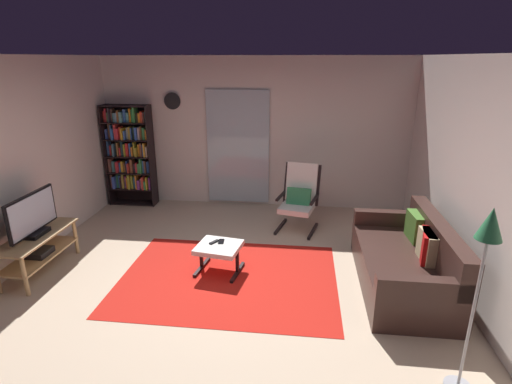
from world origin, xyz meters
name	(u,v)px	position (x,y,z in m)	size (l,w,h in m)	color
ground_plane	(225,288)	(0.00, 0.00, 0.00)	(7.02, 7.02, 0.00)	#CAB094
wall_back	(254,133)	(0.00, 2.90, 1.30)	(5.60, 0.06, 2.60)	silver
wall_right	(489,192)	(2.70, 0.00, 1.30)	(0.06, 6.00, 2.60)	silver
glass_door_panel	(238,148)	(-0.28, 2.83, 1.05)	(1.10, 0.01, 2.00)	silver
area_rug	(228,278)	(0.01, 0.23, 0.00)	(2.62, 1.96, 0.01)	red
tv_stand	(38,248)	(-2.36, 0.11, 0.33)	(0.44, 1.15, 0.50)	tan
television	(33,216)	(-2.35, 0.12, 0.75)	(0.20, 0.85, 0.53)	black
bookshelf_near_tv	(130,153)	(-2.21, 2.65, 0.95)	(0.83, 0.30, 1.79)	black
leather_sofa	(407,263)	(2.11, 0.32, 0.30)	(0.91, 1.88, 0.81)	#38231E
lounge_armchair	(299,196)	(0.83, 1.87, 0.53)	(0.70, 0.76, 1.02)	black
ottoman	(219,250)	(-0.14, 0.38, 0.30)	(0.59, 0.56, 0.36)	white
tv_remote	(214,242)	(-0.21, 0.44, 0.37)	(0.04, 0.14, 0.02)	black
cell_phone	(221,241)	(-0.12, 0.47, 0.37)	(0.07, 0.14, 0.01)	black
floor_lamp_by_sofa	(486,249)	(2.18, -1.23, 1.26)	(0.22, 0.22, 1.58)	#A5A5AD
wall_clock	(172,101)	(-1.42, 2.82, 1.85)	(0.29, 0.03, 0.29)	silver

